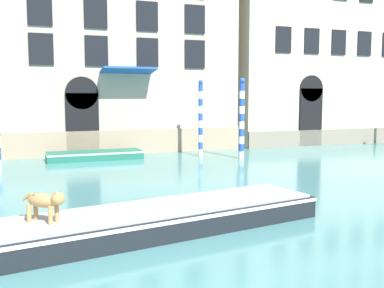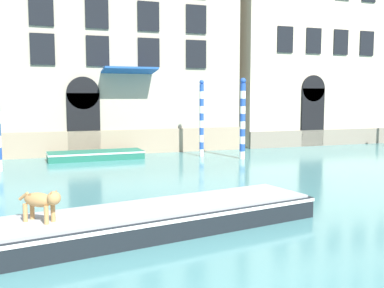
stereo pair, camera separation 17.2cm
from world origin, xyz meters
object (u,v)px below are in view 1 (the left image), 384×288
object	(u,v)px
dog_on_deck	(45,201)
boat_moored_near_palazzo	(95,155)
boat_foreground	(154,219)
mooring_pole_0	(201,118)
mooring_pole_4	(242,118)

from	to	relation	value
dog_on_deck	boat_moored_near_palazzo	size ratio (longest dim) A/B	0.18
boat_foreground	boat_moored_near_palazzo	size ratio (longest dim) A/B	1.85
mooring_pole_0	mooring_pole_4	bearing A→B (deg)	-43.83
dog_on_deck	mooring_pole_4	xyz separation A→B (m)	(9.65, 10.63, 1.00)
mooring_pole_0	boat_moored_near_palazzo	bearing A→B (deg)	172.23
dog_on_deck	boat_foreground	bearing A→B (deg)	50.95
boat_foreground	mooring_pole_0	xyz separation A→B (m)	(5.73, 11.72, 1.67)
dog_on_deck	mooring_pole_4	world-z (taller)	mooring_pole_4
mooring_pole_0	boat_foreground	bearing A→B (deg)	-116.05
mooring_pole_4	boat_foreground	bearing A→B (deg)	-125.61
boat_foreground	dog_on_deck	distance (m)	2.48
dog_on_deck	mooring_pole_0	xyz separation A→B (m)	(8.07, 12.15, 0.96)
dog_on_deck	mooring_pole_0	distance (m)	14.62
dog_on_deck	mooring_pole_4	size ratio (longest dim) A/B	0.21
boat_foreground	mooring_pole_4	xyz separation A→B (m)	(7.31, 10.21, 1.70)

